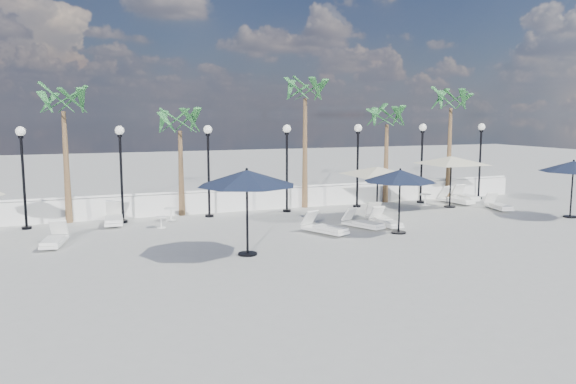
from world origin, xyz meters
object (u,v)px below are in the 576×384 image
object	(u,v)px
lounger_4	(379,217)
lounger_7	(466,196)
lounger_0	(114,218)
parasol_cream_sq_a	(378,167)
parasol_cream_sq_b	(452,157)
parasol_navy_left	(247,178)
lounger_2	(324,228)
lounger_3	(363,223)
parasol_navy_right	(573,167)
parasol_navy_mid	(400,176)
lounger_1	(54,239)
lounger_5	(386,221)
lounger_6	(498,205)
lounger_8	(456,199)

from	to	relation	value
lounger_4	lounger_7	bearing A→B (deg)	37.71
lounger_0	parasol_cream_sq_a	size ratio (longest dim) A/B	0.44
lounger_4	parasol_cream_sq_b	xyz separation A→B (m)	(5.04, 2.15, 2.13)
lounger_7	parasol_navy_left	xyz separation A→B (m)	(-13.41, -6.50, 2.13)
lounger_2	parasol_cream_sq_b	size ratio (longest dim) A/B	0.38
lounger_3	parasol_navy_right	size ratio (longest dim) A/B	0.66
lounger_0	parasol_navy_mid	world-z (taller)	parasol_navy_mid
lounger_2	parasol_navy_left	world-z (taller)	parasol_navy_left
lounger_1	lounger_5	size ratio (longest dim) A/B	1.10
lounger_2	lounger_7	size ratio (longest dim) A/B	1.03
parasol_navy_right	parasol_cream_sq_a	distance (m)	8.21
lounger_2	lounger_3	world-z (taller)	lounger_2
parasol_navy_left	parasol_cream_sq_a	bearing A→B (deg)	28.65
parasol_navy_left	parasol_cream_sq_b	xyz separation A→B (m)	(11.42, 5.17, -0.01)
parasol_navy_mid	lounger_2	bearing A→B (deg)	161.87
lounger_2	lounger_3	xyz separation A→B (m)	(1.77, 0.36, -0.02)
lounger_3	parasol_navy_left	size ratio (longest dim) A/B	0.59
lounger_1	parasol_cream_sq_a	world-z (taller)	parasol_cream_sq_a
lounger_5	lounger_6	distance (m)	6.91
lounger_5	parasol_navy_right	distance (m)	8.53
lounger_3	lounger_7	distance (m)	9.20
lounger_4	lounger_7	size ratio (longest dim) A/B	0.99
parasol_navy_right	parasol_cream_sq_a	xyz separation A→B (m)	(-7.83, 2.47, 0.04)
parasol_navy_mid	parasol_cream_sq_a	size ratio (longest dim) A/B	0.55
lounger_1	lounger_6	size ratio (longest dim) A/B	1.04
lounger_7	parasol_navy_right	xyz separation A→B (m)	(1.05, -5.34, 1.91)
lounger_0	lounger_8	distance (m)	15.76
parasol_navy_right	lounger_1	bearing A→B (deg)	173.61
parasol_cream_sq_a	lounger_0	bearing A→B (deg)	164.07
parasol_cream_sq_a	parasol_cream_sq_b	size ratio (longest dim) A/B	0.94
lounger_2	parasol_cream_sq_a	size ratio (longest dim) A/B	0.41
lounger_3	lounger_8	distance (m)	7.93
lounger_1	lounger_4	world-z (taller)	lounger_1
lounger_8	parasol_cream_sq_b	bearing A→B (deg)	-150.07
lounger_2	parasol_navy_left	distance (m)	4.50
lounger_2	parasol_navy_right	size ratio (longest dim) A/B	0.71
lounger_0	lounger_6	distance (m)	16.64
lounger_1	lounger_2	xyz separation A→B (m)	(9.01, -1.50, 0.01)
lounger_7	parasol_navy_right	size ratio (longest dim) A/B	0.69
parasol_cream_sq_b	parasol_cream_sq_a	bearing A→B (deg)	-162.13
lounger_3	lounger_6	bearing A→B (deg)	-11.38
lounger_5	parasol_navy_mid	world-z (taller)	parasol_navy_mid
parasol_navy_left	parasol_navy_mid	distance (m)	6.15
lounger_1	lounger_8	xyz separation A→B (m)	(17.85, 2.47, 0.01)
lounger_2	parasol_cream_sq_b	world-z (taller)	parasol_cream_sq_b
lounger_5	lounger_8	world-z (taller)	lounger_8
lounger_4	lounger_6	bearing A→B (deg)	17.55
lounger_5	parasol_navy_left	world-z (taller)	parasol_navy_left
lounger_3	parasol_navy_mid	size ratio (longest dim) A/B	0.68
lounger_6	parasol_navy_right	bearing A→B (deg)	-47.35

